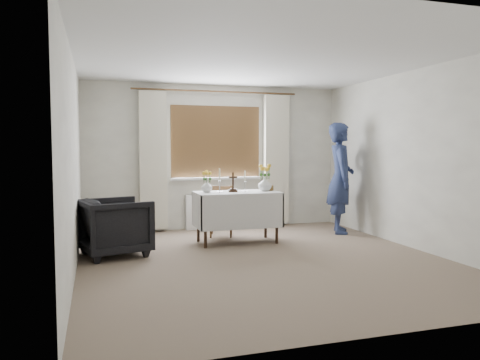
% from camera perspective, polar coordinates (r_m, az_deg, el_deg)
% --- Properties ---
extents(ground, '(5.00, 5.00, 0.00)m').
position_cam_1_polar(ground, '(5.99, 2.98, -9.73)').
color(ground, gray).
rests_on(ground, ground).
extents(altar_table, '(1.24, 0.64, 0.76)m').
position_cam_1_polar(altar_table, '(6.99, -0.35, -4.56)').
color(altar_table, silver).
rests_on(altar_table, ground).
extents(wooden_chair, '(0.46, 0.46, 0.80)m').
position_cam_1_polar(wooden_chair, '(7.51, -2.31, -3.82)').
color(wooden_chair, brown).
rests_on(wooden_chair, ground).
extents(armchair, '(1.01, 1.00, 0.76)m').
position_cam_1_polar(armchair, '(6.38, -14.96, -5.53)').
color(armchair, black).
rests_on(armchair, ground).
extents(person, '(0.66, 0.78, 1.83)m').
position_cam_1_polar(person, '(7.93, 12.15, 0.24)').
color(person, navy).
rests_on(person, ground).
extents(radiator, '(1.10, 0.10, 0.60)m').
position_cam_1_polar(radiator, '(8.21, -2.82, -3.85)').
color(radiator, white).
rests_on(radiator, ground).
extents(wooden_cross, '(0.16, 0.13, 0.29)m').
position_cam_1_polar(wooden_cross, '(6.93, -0.86, -0.26)').
color(wooden_cross, black).
rests_on(wooden_cross, altar_table).
extents(candlestick_left, '(0.13, 0.13, 0.35)m').
position_cam_1_polar(candlestick_left, '(6.84, -2.50, -0.06)').
color(candlestick_left, silver).
rests_on(candlestick_left, altar_table).
extents(candlestick_right, '(0.12, 0.12, 0.31)m').
position_cam_1_polar(candlestick_right, '(6.99, 0.61, -0.13)').
color(candlestick_right, silver).
rests_on(candlestick_right, altar_table).
extents(flower_vase_left, '(0.17, 0.17, 0.17)m').
position_cam_1_polar(flower_vase_left, '(6.88, -4.08, -0.79)').
color(flower_vase_left, silver).
rests_on(flower_vase_left, altar_table).
extents(flower_vase_right, '(0.23, 0.23, 0.21)m').
position_cam_1_polar(flower_vase_right, '(7.09, 3.05, -0.48)').
color(flower_vase_right, silver).
rests_on(flower_vase_right, altar_table).
extents(wicker_basket, '(0.26, 0.26, 0.07)m').
position_cam_1_polar(wicker_basket, '(7.19, 3.31, -0.96)').
color(wicker_basket, brown).
rests_on(wicker_basket, altar_table).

